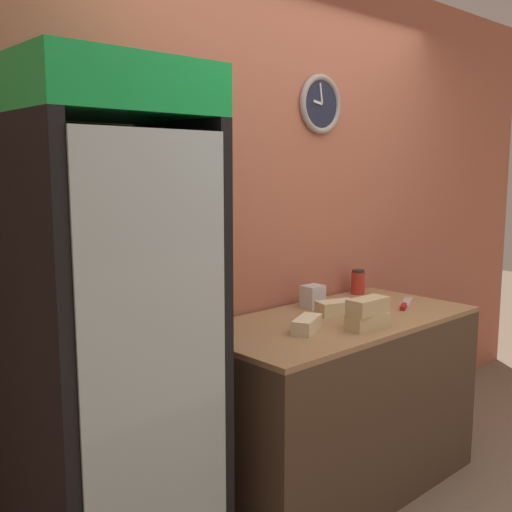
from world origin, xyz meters
The scene contains 10 objects.
wall_back centered at (0.00, 1.32, 1.35)m, with size 5.20×0.09×2.70m.
prep_counter centered at (0.00, 0.91, 0.44)m, with size 1.48×0.72×0.89m.
beverage_cooler centered at (-1.22, 1.01, 1.06)m, with size 0.66×0.62×1.97m.
sandwich_stack_bottom centered at (-0.06, 0.68, 0.92)m, with size 0.22×0.12×0.07m.
sandwich_stack_middle centered at (-0.06, 0.68, 0.99)m, with size 0.21×0.10×0.07m.
sandwich_flat_left centered at (0.05, 0.96, 0.92)m, with size 0.22×0.16×0.07m.
sandwich_flat_right centered at (-0.30, 0.85, 0.92)m, with size 0.22×0.17×0.06m.
chefs_knife centered at (0.46, 0.83, 0.89)m, with size 0.32×0.19×0.02m.
condiment_jar centered at (0.52, 1.19, 0.96)m, with size 0.08×0.08×0.14m.
napkin_dispenser centered at (0.07, 1.14, 0.95)m, with size 0.11×0.09×0.12m.
Camera 1 is at (-2.25, -0.93, 1.62)m, focal length 42.00 mm.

